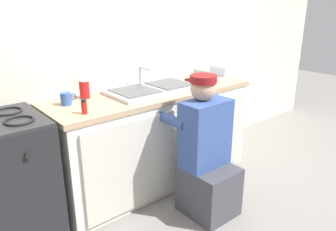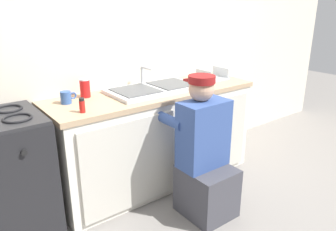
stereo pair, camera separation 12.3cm
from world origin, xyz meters
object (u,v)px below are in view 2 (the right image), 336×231
coffee_mug (66,97)px  spice_bottle_red (82,106)px  plumber_person (204,159)px  soda_cup_red (85,88)px  stove_range (1,179)px  sink_double_basin (154,88)px  water_glass (206,80)px  dish_rack_tray (212,77)px

coffee_mug → spice_bottle_red: spice_bottle_red is taller
plumber_person → soda_cup_red: 1.11m
stove_range → plumber_person: bearing=-26.0°
coffee_mug → sink_double_basin: bearing=-7.1°
water_glass → soda_cup_red: bearing=164.7°
sink_double_basin → dish_rack_tray: (0.70, -0.00, 0.01)m
stove_range → dish_rack_tray: 2.04m
sink_double_basin → coffee_mug: size_ratio=6.35×
dish_rack_tray → stove_range: bearing=-180.0°
coffee_mug → dish_rack_tray: size_ratio=0.45×
stove_range → plumber_person: plumber_person is taller
soda_cup_red → coffee_mug: soda_cup_red is taller
sink_double_basin → water_glass: bearing=-13.5°
water_glass → spice_bottle_red: size_ratio=0.95×
stove_range → coffee_mug: bearing=9.9°
sink_double_basin → water_glass: 0.52m
sink_double_basin → stove_range: 1.37m
water_glass → dish_rack_tray: bearing=30.8°
sink_double_basin → water_glass: (0.50, -0.12, 0.03)m
plumber_person → water_glass: size_ratio=11.04×
soda_cup_red → spice_bottle_red: bearing=-116.9°
sink_double_basin → stove_range: (-1.29, -0.00, -0.44)m
sink_double_basin → dish_rack_tray: size_ratio=2.86×
soda_cup_red → water_glass: bearing=-15.3°
dish_rack_tray → spice_bottle_red: (-1.44, -0.18, 0.03)m
stove_range → water_glass: water_glass is taller
sink_double_basin → water_glass: sink_double_basin is taller
water_glass → coffee_mug: (-1.25, 0.21, -0.00)m
stove_range → water_glass: size_ratio=9.09×
soda_cup_red → coffee_mug: size_ratio=1.21×
plumber_person → spice_bottle_red: 1.00m
stove_range → spice_bottle_red: spice_bottle_red is taller
water_glass → coffee_mug: bearing=170.3°
soda_cup_red → plumber_person: bearing=-54.6°
coffee_mug → water_glass: bearing=-9.7°
stove_range → spice_bottle_red: bearing=-18.1°
coffee_mug → dish_rack_tray: 1.45m
stove_range → coffee_mug: 0.73m
water_glass → spice_bottle_red: (-1.24, -0.06, 0.00)m
sink_double_basin → soda_cup_red: size_ratio=5.26×
stove_range → plumber_person: 1.46m
soda_cup_red → dish_rack_tray: soda_cup_red is taller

